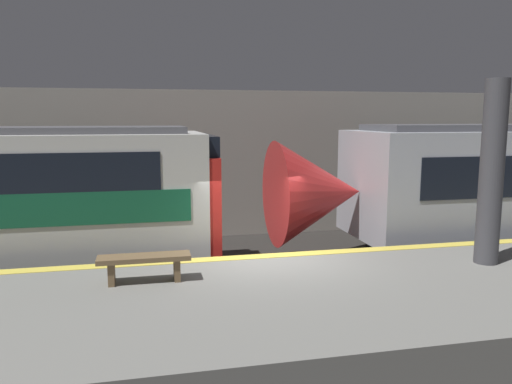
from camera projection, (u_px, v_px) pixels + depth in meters
name	position (u px, v px, depth m)	size (l,w,h in m)	color
ground_plane	(266.00, 307.00, 10.05)	(120.00, 120.00, 0.00)	#282623
platform	(298.00, 324.00, 7.87)	(40.00, 4.34, 1.12)	slate
station_rear_barrier	(219.00, 164.00, 15.84)	(50.00, 0.15, 4.64)	#9E998E
support_pillar_near	(492.00, 173.00, 9.06)	(0.42, 0.42, 3.37)	#47474C
platform_bench	(144.00, 262.00, 8.17)	(1.50, 0.40, 0.45)	brown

